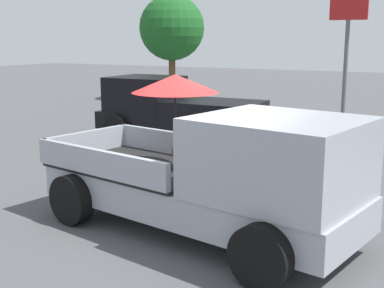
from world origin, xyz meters
name	(u,v)px	position (x,y,z in m)	size (l,w,h in m)	color
ground_plane	(196,231)	(0.00, 0.00, 0.00)	(80.00, 80.00, 0.00)	#4C4C4F
pickup_truck_main	(222,174)	(0.45, -0.07, 0.98)	(5.31, 2.99, 2.37)	black
pickup_truck_red	(175,110)	(-3.95, 6.17, 0.87)	(4.83, 2.23, 1.80)	black
motel_sign	(348,31)	(-0.74, 13.60, 3.18)	(1.40, 0.16, 4.47)	#59595B
tree_by_lot	(172,28)	(-9.05, 14.74, 3.36)	(3.05, 3.05, 4.90)	brown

